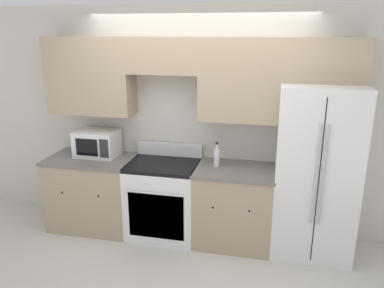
{
  "coord_description": "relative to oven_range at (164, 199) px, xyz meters",
  "views": [
    {
      "loc": [
        0.85,
        -3.5,
        2.31
      ],
      "look_at": [
        -0.0,
        0.31,
        1.13
      ],
      "focal_mm": 35.0,
      "sensor_mm": 36.0,
      "label": 1
    }
  ],
  "objects": [
    {
      "name": "ground_plane",
      "position": [
        0.34,
        -0.31,
        -0.45
      ],
      "size": [
        12.0,
        12.0,
        0.0
      ],
      "primitive_type": "plane",
      "color": "beige"
    },
    {
      "name": "wall_back",
      "position": [
        0.36,
        0.27,
        1.08
      ],
      "size": [
        8.0,
        0.39,
        2.6
      ],
      "color": "beige",
      "rests_on": "ground_plane"
    },
    {
      "name": "lower_cabinets_left",
      "position": [
        -0.89,
        -0.0,
        -0.0
      ],
      "size": [
        1.01,
        0.64,
        0.88
      ],
      "color": "tan",
      "rests_on": "ground_plane"
    },
    {
      "name": "lower_cabinets_right",
      "position": [
        0.82,
        -0.0,
        -0.0
      ],
      "size": [
        0.87,
        0.64,
        0.88
      ],
      "color": "tan",
      "rests_on": "ground_plane"
    },
    {
      "name": "oven_range",
      "position": [
        0.0,
        0.0,
        0.0
      ],
      "size": [
        0.79,
        0.65,
        1.04
      ],
      "color": "white",
      "rests_on": "ground_plane"
    },
    {
      "name": "refrigerator",
      "position": [
        1.65,
        0.07,
        0.46
      ],
      "size": [
        0.82,
        0.79,
        1.82
      ],
      "color": "white",
      "rests_on": "ground_plane"
    },
    {
      "name": "microwave",
      "position": [
        -0.84,
        0.1,
        0.59
      ],
      "size": [
        0.48,
        0.36,
        0.31
      ],
      "color": "white",
      "rests_on": "lower_cabinets_left"
    },
    {
      "name": "bottle",
      "position": [
        0.61,
        0.04,
        0.54
      ],
      "size": [
        0.07,
        0.07,
        0.28
      ],
      "color": "silver",
      "rests_on": "lower_cabinets_right"
    }
  ]
}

